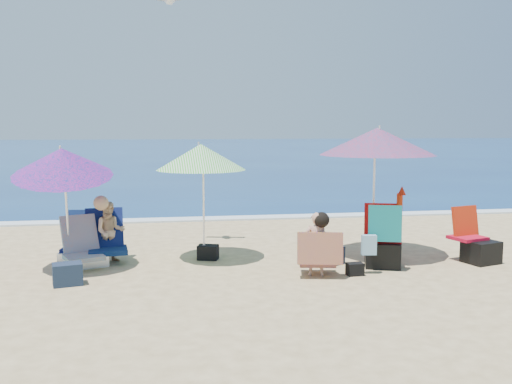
{
  "coord_description": "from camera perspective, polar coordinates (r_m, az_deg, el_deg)",
  "views": [
    {
      "loc": [
        -1.65,
        -7.48,
        2.11
      ],
      "look_at": [
        -0.3,
        1.0,
        1.1
      ],
      "focal_mm": 39.44,
      "sensor_mm": 36.0,
      "label": 1
    }
  ],
  "objects": [
    {
      "name": "ground",
      "position": [
        7.94,
        3.31,
        -8.71
      ],
      "size": [
        120.0,
        120.0,
        0.0
      ],
      "color": "#D8BC84",
      "rests_on": "ground"
    },
    {
      "name": "sea",
      "position": [
        52.55,
        -7.24,
        4.28
      ],
      "size": [
        120.0,
        80.0,
        0.12
      ],
      "color": "navy",
      "rests_on": "ground"
    },
    {
      "name": "foam",
      "position": [
        12.85,
        -1.55,
        -2.66
      ],
      "size": [
        120.0,
        0.5,
        0.04
      ],
      "color": "white",
      "rests_on": "ground"
    },
    {
      "name": "umbrella_turquoise",
      "position": [
        9.16,
        12.19,
        5.03
      ],
      "size": [
        2.31,
        2.31,
        2.12
      ],
      "color": "white",
      "rests_on": "ground"
    },
    {
      "name": "umbrella_striped",
      "position": [
        8.78,
        -5.6,
        3.54
      ],
      "size": [
        1.45,
        1.45,
        1.86
      ],
      "color": "white",
      "rests_on": "ground"
    },
    {
      "name": "umbrella_blue",
      "position": [
        8.54,
        -19.06,
        2.89
      ],
      "size": [
        1.54,
        1.59,
        1.95
      ],
      "color": "white",
      "rests_on": "ground"
    },
    {
      "name": "furled_umbrella",
      "position": [
        8.91,
        14.34,
        -2.87
      ],
      "size": [
        0.14,
        0.14,
        1.2
      ],
      "color": "#B72C0D",
      "rests_on": "ground"
    },
    {
      "name": "chair_navy",
      "position": [
        9.35,
        -17.35,
        -5.38
      ],
      "size": [
        0.62,
        0.75,
        0.76
      ],
      "color": "#0C1143",
      "rests_on": "ground"
    },
    {
      "name": "chair_rainbow",
      "position": [
        8.92,
        -17.01,
        -5.95
      ],
      "size": [
        0.76,
        0.92,
        0.75
      ],
      "color": "#C36544",
      "rests_on": "ground"
    },
    {
      "name": "camp_chair_left",
      "position": [
        9.42,
        21.52,
        -5.12
      ],
      "size": [
        0.72,
        0.72,
        0.85
      ],
      "color": "#B90D27",
      "rests_on": "ground"
    },
    {
      "name": "camp_chair_right",
      "position": [
        8.67,
        12.68,
        -5.16
      ],
      "size": [
        0.83,
        0.85,
        0.98
      ],
      "color": "#9E0B0B",
      "rests_on": "ground"
    },
    {
      "name": "person_center",
      "position": [
        7.96,
        6.29,
        -5.4
      ],
      "size": [
        0.66,
        0.62,
        0.92
      ],
      "color": "tan",
      "rests_on": "ground"
    },
    {
      "name": "person_left",
      "position": [
        9.04,
        -14.71,
        -3.89
      ],
      "size": [
        0.69,
        0.75,
        1.06
      ],
      "color": "tan",
      "rests_on": "ground"
    },
    {
      "name": "bag_navy_a",
      "position": [
        7.97,
        -18.58,
        -7.9
      ],
      "size": [
        0.43,
        0.35,
        0.29
      ],
      "color": "#1A273B",
      "rests_on": "ground"
    },
    {
      "name": "bag_black_a",
      "position": [
        9.01,
        -4.89,
        -6.11
      ],
      "size": [
        0.37,
        0.31,
        0.23
      ],
      "color": "black",
      "rests_on": "ground"
    },
    {
      "name": "bag_navy_b",
      "position": [
        8.73,
        7.56,
        -6.4
      ],
      "size": [
        0.46,
        0.43,
        0.28
      ],
      "color": "#1A233A",
      "rests_on": "ground"
    },
    {
      "name": "bag_black_b",
      "position": [
        8.17,
        10.0,
        -7.71
      ],
      "size": [
        0.24,
        0.18,
        0.18
      ],
      "color": "black",
      "rests_on": "ground"
    },
    {
      "name": "seagull",
      "position": [
        10.1,
        -8.78,
        18.67
      ],
      "size": [
        0.76,
        0.38,
        0.14
      ],
      "color": "silver"
    }
  ]
}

